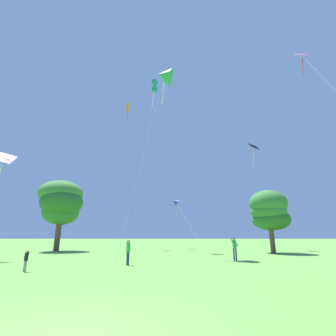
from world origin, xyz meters
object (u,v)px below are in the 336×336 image
Objects in this scene: kite_blue_delta at (175,202)px; person_near_tree at (235,246)px; kite_black_large at (254,152)px; tree_left_oak at (61,202)px; kite_purple_streamer at (0,164)px; kite_orange_box at (128,108)px; person_child_small at (26,259)px; kite_green_small at (164,76)px; kite_teal_box at (155,87)px; person_far_back at (128,250)px; kite_pink_low at (309,64)px; tree_right_cluster at (269,211)px.

person_near_tree is (4.75, -18.90, -6.07)m from kite_blue_delta.
kite_black_large reaches higher than tree_left_oak.
kite_blue_delta is 0.68× the size of kite_black_large.
kite_purple_streamer reaches higher than person_near_tree.
person_child_small is at bearing -88.45° from kite_orange_box.
kite_blue_delta reaches higher than person_near_tree.
kite_orange_box reaches higher than kite_green_small.
kite_teal_box is at bearing 47.84° from kite_purple_streamer.
kite_orange_box reaches higher than person_far_back.
kite_purple_streamer is at bearing 168.18° from kite_pink_low.
kite_black_large is 9.34× the size of person_near_tree.
kite_teal_box is 2.84× the size of tree_left_oak.
tree_left_oak is 25.87m from tree_right_cluster.
person_child_small is at bearing -103.40° from kite_teal_box.
kite_blue_delta is 0.53× the size of kite_green_small.
kite_green_small reaches higher than person_child_small.
kite_pink_low reaches higher than person_far_back.
kite_orange_box is at bearing 130.74° from kite_teal_box.
kite_black_large is at bearing 78.63° from tree_right_cluster.
kite_blue_delta is 0.74× the size of kite_pink_low.
kite_blue_delta is 0.44× the size of kite_orange_box.
kite_green_small is at bearing -77.07° from kite_teal_box.
tree_right_cluster is (13.68, 12.18, 3.60)m from person_far_back.
kite_blue_delta is at bearing 86.12° from kite_green_small.
kite_teal_box reaches higher than kite_pink_low.
kite_black_large is 28.41m from person_far_back.
kite_black_large is 14.86× the size of person_child_small.
tree_left_oak is (-13.83, 7.18, -13.48)m from kite_green_small.
person_near_tree is at bearing -55.66° from kite_orange_box.
kite_black_large is 1.08× the size of kite_pink_low.
kite_orange_box reaches higher than tree_left_oak.
kite_purple_streamer is (-14.98, -19.19, 0.70)m from kite_blue_delta.
kite_orange_box reaches higher than tree_right_cluster.
kite_green_small is 20.61m from tree_left_oak.
kite_green_small reaches higher than kite_purple_streamer.
tree_right_cluster is at bearing 84.50° from kite_pink_low.
kite_orange_box reaches higher than kite_pink_low.
kite_teal_box is 1.71× the size of kite_pink_low.
person_near_tree is at bearing 28.07° from person_child_small.
kite_black_large is at bearing 42.06° from kite_green_small.
kite_green_small reaches higher than person_near_tree.
kite_pink_low is 17.48m from person_far_back.
tree_left_oak is (-19.57, 11.43, 5.11)m from person_near_tree.
kite_orange_box is at bearing 151.27° from tree_right_cluster.
kite_purple_streamer is 0.45× the size of kite_teal_box.
kite_green_small is 3.01× the size of tree_right_cluster.
tree_left_oak is at bearing -169.82° from kite_black_large.
kite_pink_low is (12.48, -18.36, -10.90)m from kite_teal_box.
tree_left_oak reaches higher than person_near_tree.
kite_orange_box is 29.26m from tree_right_cluster.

